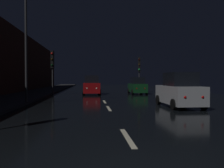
{
  "coord_description": "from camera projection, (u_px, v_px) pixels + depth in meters",
  "views": [
    {
      "loc": [
        -1.09,
        -3.58,
        1.72
      ],
      "look_at": [
        0.75,
        15.48,
        1.3
      ],
      "focal_mm": 36.72,
      "sensor_mm": 36.0,
      "label": 1
    }
  ],
  "objects": [
    {
      "name": "lane_centerline",
      "position": [
        105.0,
        103.0,
        16.59
      ],
      "size": [
        0.16,
        24.68,
        0.01
      ],
      "color": "beige",
      "rests_on": "ground"
    },
    {
      "name": "car_approaching_headlights",
      "position": [
        92.0,
        86.0,
        25.58
      ],
      "size": [
        1.94,
        4.2,
        2.12
      ],
      "rotation": [
        0.0,
        0.0,
        -1.57
      ],
      "color": "maroon",
      "rests_on": "ground"
    },
    {
      "name": "traffic_light_far_right",
      "position": [
        139.0,
        67.0,
        29.23
      ],
      "size": [
        0.37,
        0.48,
        4.53
      ],
      "rotation": [
        0.0,
        0.0,
        -1.78
      ],
      "color": "#38383A",
      "rests_on": "ground"
    },
    {
      "name": "car_parked_right_far",
      "position": [
        137.0,
        86.0,
        26.58
      ],
      "size": [
        1.77,
        3.83,
        1.93
      ],
      "rotation": [
        0.0,
        0.0,
        1.57
      ],
      "color": "#0F3819",
      "rests_on": "ground"
    },
    {
      "name": "sidewalk_left",
      "position": [
        36.0,
        93.0,
        27.37
      ],
      "size": [
        4.4,
        84.0,
        0.15
      ],
      "primitive_type": "cube",
      "color": "#28282B",
      "rests_on": "ground"
    },
    {
      "name": "streetlamp_overhead",
      "position": [
        32.0,
        28.0,
        15.47
      ],
      "size": [
        1.7,
        0.44,
        7.88
      ],
      "color": "#2D2D30",
      "rests_on": "ground"
    },
    {
      "name": "building_facade_left",
      "position": [
        2.0,
        58.0,
        23.55
      ],
      "size": [
        0.8,
        63.0,
        7.78
      ],
      "primitive_type": "cube",
      "color": "#472319",
      "rests_on": "ground"
    },
    {
      "name": "traffic_light_far_left",
      "position": [
        52.0,
        63.0,
        25.06
      ],
      "size": [
        0.36,
        0.48,
        4.82
      ],
      "rotation": [
        0.0,
        0.0,
        -1.75
      ],
      "color": "#38383A",
      "rests_on": "ground"
    },
    {
      "name": "car_parked_right_near",
      "position": [
        179.0,
        91.0,
        14.09
      ],
      "size": [
        1.94,
        4.21,
        2.12
      ],
      "rotation": [
        0.0,
        0.0,
        1.57
      ],
      "color": "#A5A8AD",
      "rests_on": "ground"
    },
    {
      "name": "ground",
      "position": [
        99.0,
        93.0,
        28.09
      ],
      "size": [
        27.37,
        84.0,
        0.02
      ],
      "primitive_type": "cube",
      "color": "black"
    }
  ]
}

